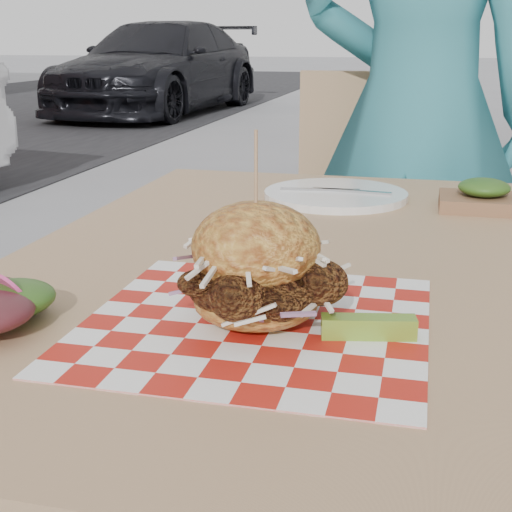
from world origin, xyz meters
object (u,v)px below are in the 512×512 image
object	(u,v)px
car_dark	(160,67)
patio_chair	(364,214)
diner	(417,113)
sandwich	(256,271)
patio_table	(301,305)

from	to	relation	value
car_dark	patio_chair	world-z (taller)	car_dark
car_dark	diner	bearing A→B (deg)	-60.16
diner	car_dark	world-z (taller)	diner
car_dark	sandwich	distance (m)	9.90
patio_chair	patio_table	bearing A→B (deg)	-91.40
diner	sandwich	world-z (taller)	diner
car_dark	sandwich	xyz separation A→B (m)	(3.62, -9.21, 0.17)
car_dark	patio_table	distance (m)	9.65
patio_table	patio_chair	world-z (taller)	patio_chair
diner	patio_chair	xyz separation A→B (m)	(-0.13, 0.11, -0.30)
patio_table	patio_chair	size ratio (longest dim) A/B	1.26
patio_chair	sandwich	world-z (taller)	sandwich
car_dark	patio_chair	bearing A→B (deg)	-60.65
sandwich	patio_chair	bearing A→B (deg)	89.98
diner	sandwich	size ratio (longest dim) A/B	8.41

